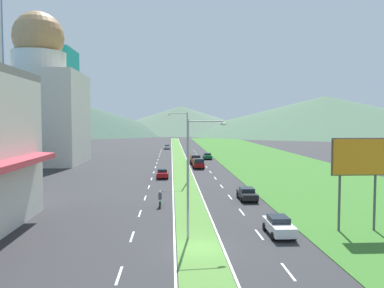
% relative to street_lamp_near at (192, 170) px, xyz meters
% --- Properties ---
extents(ground_plane, '(600.00, 600.00, 0.00)m').
position_rel_street_lamp_near_xyz_m(ground_plane, '(0.35, -2.35, -5.36)').
color(ground_plane, '#2D2D30').
extents(grass_median, '(3.20, 240.00, 0.06)m').
position_rel_street_lamp_near_xyz_m(grass_median, '(0.35, 57.65, -5.33)').
color(grass_median, '#518438').
rests_on(grass_median, ground_plane).
extents(grass_verge_right, '(24.00, 240.00, 0.06)m').
position_rel_street_lamp_near_xyz_m(grass_verge_right, '(20.95, 57.65, -5.33)').
color(grass_verge_right, '#387028').
rests_on(grass_verge_right, ground_plane).
extents(lane_dash_left_2, '(0.16, 2.80, 0.01)m').
position_rel_street_lamp_near_xyz_m(lane_dash_left_2, '(-4.75, -6.92, -5.36)').
color(lane_dash_left_2, silver).
rests_on(lane_dash_left_2, ground_plane).
extents(lane_dash_left_3, '(0.16, 2.80, 0.01)m').
position_rel_street_lamp_near_xyz_m(lane_dash_left_3, '(-4.75, 0.80, -5.36)').
color(lane_dash_left_3, silver).
rests_on(lane_dash_left_3, ground_plane).
extents(lane_dash_left_4, '(0.16, 2.80, 0.01)m').
position_rel_street_lamp_near_xyz_m(lane_dash_left_4, '(-4.75, 8.52, -5.36)').
color(lane_dash_left_4, silver).
rests_on(lane_dash_left_4, ground_plane).
extents(lane_dash_left_5, '(0.16, 2.80, 0.01)m').
position_rel_street_lamp_near_xyz_m(lane_dash_left_5, '(-4.75, 16.23, -5.36)').
color(lane_dash_left_5, silver).
rests_on(lane_dash_left_5, ground_plane).
extents(lane_dash_left_6, '(0.16, 2.80, 0.01)m').
position_rel_street_lamp_near_xyz_m(lane_dash_left_6, '(-4.75, 23.95, -5.36)').
color(lane_dash_left_6, silver).
rests_on(lane_dash_left_6, ground_plane).
extents(lane_dash_left_7, '(0.16, 2.80, 0.01)m').
position_rel_street_lamp_near_xyz_m(lane_dash_left_7, '(-4.75, 31.67, -5.36)').
color(lane_dash_left_7, silver).
rests_on(lane_dash_left_7, ground_plane).
extents(lane_dash_left_8, '(0.16, 2.80, 0.01)m').
position_rel_street_lamp_near_xyz_m(lane_dash_left_8, '(-4.75, 39.39, -5.36)').
color(lane_dash_left_8, silver).
rests_on(lane_dash_left_8, ground_plane).
extents(lane_dash_left_9, '(0.16, 2.80, 0.01)m').
position_rel_street_lamp_near_xyz_m(lane_dash_left_9, '(-4.75, 47.10, -5.36)').
color(lane_dash_left_9, silver).
rests_on(lane_dash_left_9, ground_plane).
extents(lane_dash_left_10, '(0.16, 2.80, 0.01)m').
position_rel_street_lamp_near_xyz_m(lane_dash_left_10, '(-4.75, 54.82, -5.36)').
color(lane_dash_left_10, silver).
rests_on(lane_dash_left_10, ground_plane).
extents(lane_dash_left_11, '(0.16, 2.80, 0.01)m').
position_rel_street_lamp_near_xyz_m(lane_dash_left_11, '(-4.75, 62.54, -5.36)').
color(lane_dash_left_11, silver).
rests_on(lane_dash_left_11, ground_plane).
extents(lane_dash_left_12, '(0.16, 2.80, 0.01)m').
position_rel_street_lamp_near_xyz_m(lane_dash_left_12, '(-4.75, 70.26, -5.36)').
color(lane_dash_left_12, silver).
rests_on(lane_dash_left_12, ground_plane).
extents(lane_dash_left_13, '(0.16, 2.80, 0.01)m').
position_rel_street_lamp_near_xyz_m(lane_dash_left_13, '(-4.75, 77.97, -5.36)').
color(lane_dash_left_13, silver).
rests_on(lane_dash_left_13, ground_plane).
extents(lane_dash_left_14, '(0.16, 2.80, 0.01)m').
position_rel_street_lamp_near_xyz_m(lane_dash_left_14, '(-4.75, 85.69, -5.36)').
color(lane_dash_left_14, silver).
rests_on(lane_dash_left_14, ground_plane).
extents(lane_dash_left_15, '(0.16, 2.80, 0.01)m').
position_rel_street_lamp_near_xyz_m(lane_dash_left_15, '(-4.75, 93.41, -5.36)').
color(lane_dash_left_15, silver).
rests_on(lane_dash_left_15, ground_plane).
extents(lane_dash_right_2, '(0.16, 2.80, 0.01)m').
position_rel_street_lamp_near_xyz_m(lane_dash_right_2, '(5.45, -6.92, -5.36)').
color(lane_dash_right_2, silver).
rests_on(lane_dash_right_2, ground_plane).
extents(lane_dash_right_3, '(0.16, 2.80, 0.01)m').
position_rel_street_lamp_near_xyz_m(lane_dash_right_3, '(5.45, 0.80, -5.36)').
color(lane_dash_right_3, silver).
rests_on(lane_dash_right_3, ground_plane).
extents(lane_dash_right_4, '(0.16, 2.80, 0.01)m').
position_rel_street_lamp_near_xyz_m(lane_dash_right_4, '(5.45, 8.52, -5.36)').
color(lane_dash_right_4, silver).
rests_on(lane_dash_right_4, ground_plane).
extents(lane_dash_right_5, '(0.16, 2.80, 0.01)m').
position_rel_street_lamp_near_xyz_m(lane_dash_right_5, '(5.45, 16.23, -5.36)').
color(lane_dash_right_5, silver).
rests_on(lane_dash_right_5, ground_plane).
extents(lane_dash_right_6, '(0.16, 2.80, 0.01)m').
position_rel_street_lamp_near_xyz_m(lane_dash_right_6, '(5.45, 23.95, -5.36)').
color(lane_dash_right_6, silver).
rests_on(lane_dash_right_6, ground_plane).
extents(lane_dash_right_7, '(0.16, 2.80, 0.01)m').
position_rel_street_lamp_near_xyz_m(lane_dash_right_7, '(5.45, 31.67, -5.36)').
color(lane_dash_right_7, silver).
rests_on(lane_dash_right_7, ground_plane).
extents(lane_dash_right_8, '(0.16, 2.80, 0.01)m').
position_rel_street_lamp_near_xyz_m(lane_dash_right_8, '(5.45, 39.39, -5.36)').
color(lane_dash_right_8, silver).
rests_on(lane_dash_right_8, ground_plane).
extents(lane_dash_right_9, '(0.16, 2.80, 0.01)m').
position_rel_street_lamp_near_xyz_m(lane_dash_right_9, '(5.45, 47.10, -5.36)').
color(lane_dash_right_9, silver).
rests_on(lane_dash_right_9, ground_plane).
extents(lane_dash_right_10, '(0.16, 2.80, 0.01)m').
position_rel_street_lamp_near_xyz_m(lane_dash_right_10, '(5.45, 54.82, -5.36)').
color(lane_dash_right_10, silver).
rests_on(lane_dash_right_10, ground_plane).
extents(lane_dash_right_11, '(0.16, 2.80, 0.01)m').
position_rel_street_lamp_near_xyz_m(lane_dash_right_11, '(5.45, 62.54, -5.36)').
color(lane_dash_right_11, silver).
rests_on(lane_dash_right_11, ground_plane).
extents(lane_dash_right_12, '(0.16, 2.80, 0.01)m').
position_rel_street_lamp_near_xyz_m(lane_dash_right_12, '(5.45, 70.26, -5.36)').
color(lane_dash_right_12, silver).
rests_on(lane_dash_right_12, ground_plane).
extents(lane_dash_right_13, '(0.16, 2.80, 0.01)m').
position_rel_street_lamp_near_xyz_m(lane_dash_right_13, '(5.45, 77.97, -5.36)').
color(lane_dash_right_13, silver).
rests_on(lane_dash_right_13, ground_plane).
extents(lane_dash_right_14, '(0.16, 2.80, 0.01)m').
position_rel_street_lamp_near_xyz_m(lane_dash_right_14, '(5.45, 85.69, -5.36)').
color(lane_dash_right_14, silver).
rests_on(lane_dash_right_14, ground_plane).
extents(lane_dash_right_15, '(0.16, 2.80, 0.01)m').
position_rel_street_lamp_near_xyz_m(lane_dash_right_15, '(5.45, 93.41, -5.36)').
color(lane_dash_right_15, silver).
rests_on(lane_dash_right_15, ground_plane).
extents(edge_line_median_left, '(0.16, 240.00, 0.01)m').
position_rel_street_lamp_near_xyz_m(edge_line_median_left, '(-1.40, 57.65, -5.36)').
color(edge_line_median_left, silver).
rests_on(edge_line_median_left, ground_plane).
extents(edge_line_median_right, '(0.16, 240.00, 0.01)m').
position_rel_street_lamp_near_xyz_m(edge_line_median_right, '(2.10, 57.65, -5.36)').
color(edge_line_median_right, silver).
rests_on(edge_line_median_right, ground_plane).
extents(domed_building, '(17.71, 17.71, 32.28)m').
position_rel_street_lamp_near_xyz_m(domed_building, '(-29.69, 55.14, 7.82)').
color(domed_building, beige).
rests_on(domed_building, ground_plane).
extents(midrise_colored, '(13.09, 13.09, 28.48)m').
position_rel_street_lamp_near_xyz_m(midrise_colored, '(-34.35, 77.16, 8.88)').
color(midrise_colored, teal).
rests_on(midrise_colored, ground_plane).
extents(hill_far_left, '(145.26, 145.26, 22.80)m').
position_rel_street_lamp_near_xyz_m(hill_far_left, '(-68.21, 236.76, 6.04)').
color(hill_far_left, '#3D5647').
rests_on(hill_far_left, ground_plane).
extents(hill_far_center, '(130.83, 130.83, 20.42)m').
position_rel_street_lamp_near_xyz_m(hill_far_center, '(5.74, 258.76, 4.85)').
color(hill_far_center, '#516B56').
rests_on(hill_far_center, ground_plane).
extents(hill_far_right, '(222.14, 222.14, 27.24)m').
position_rel_street_lamp_near_xyz_m(hill_far_right, '(109.16, 242.78, 8.26)').
color(hill_far_right, '#47664C').
rests_on(hill_far_right, ground_plane).
extents(street_lamp_near, '(3.13, 0.50, 9.28)m').
position_rel_street_lamp_near_xyz_m(street_lamp_near, '(0.00, 0.00, 0.00)').
color(street_lamp_near, '#99999E').
rests_on(street_lamp_near, ground_plane).
extents(street_lamp_mid, '(3.10, 0.39, 10.46)m').
position_rel_street_lamp_near_xyz_m(street_lamp_mid, '(0.46, 27.44, 0.60)').
color(street_lamp_mid, '#99999E').
rests_on(street_lamp_mid, ground_plane).
extents(billboard_roadside, '(4.50, 0.28, 7.78)m').
position_rel_street_lamp_near_xyz_m(billboard_roadside, '(13.76, 1.28, 0.44)').
color(billboard_roadside, '#4C4C51').
rests_on(billboard_roadside, ground_plane).
extents(car_0, '(1.90, 4.70, 1.49)m').
position_rel_street_lamp_near_xyz_m(car_0, '(-3.03, 32.60, -4.60)').
color(car_0, maroon).
rests_on(car_0, ground_plane).
extents(car_1, '(2.03, 4.63, 1.47)m').
position_rel_street_lamp_near_xyz_m(car_1, '(-2.96, 97.38, -4.60)').
color(car_1, '#B2B2B7').
rests_on(car_1, ground_plane).
extents(car_2, '(1.88, 4.33, 1.49)m').
position_rel_street_lamp_near_xyz_m(car_2, '(7.00, 0.63, -4.59)').
color(car_2, silver).
rests_on(car_2, ground_plane).
extents(car_3, '(1.94, 4.35, 1.41)m').
position_rel_street_lamp_near_xyz_m(car_3, '(7.18, 14.47, -4.63)').
color(car_3, black).
rests_on(car_3, ground_plane).
extents(car_4, '(2.02, 4.11, 1.49)m').
position_rel_street_lamp_near_xyz_m(car_4, '(7.10, 62.64, -4.60)').
color(car_4, '#0C5128').
rests_on(car_4, ground_plane).
extents(pickup_truck_0, '(2.18, 5.40, 2.00)m').
position_rel_street_lamp_near_xyz_m(pickup_truck_0, '(3.56, 52.65, -4.38)').
color(pickup_truck_0, maroon).
rests_on(pickup_truck_0, ground_plane).
extents(pickup_truck_1, '(2.18, 5.40, 2.00)m').
position_rel_street_lamp_near_xyz_m(pickup_truck_1, '(3.66, 44.93, -4.38)').
color(pickup_truck_1, maroon).
rests_on(pickup_truck_1, ground_plane).
extents(motorcycle_rider, '(0.36, 2.00, 1.80)m').
position_rel_street_lamp_near_xyz_m(motorcycle_rider, '(-2.83, 11.27, -4.62)').
color(motorcycle_rider, black).
rests_on(motorcycle_rider, ground_plane).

